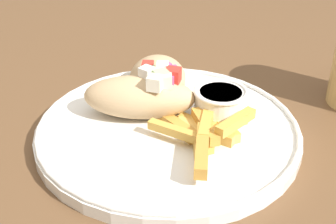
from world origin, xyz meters
The scene contains 6 objects.
table centered at (0.00, 0.00, 0.67)m, with size 1.34×1.34×0.73m.
plate centered at (-0.03, -0.02, 0.74)m, with size 0.30×0.30×0.02m.
pita_sandwich_near centered at (-0.07, -0.02, 0.77)m, with size 0.14×0.13×0.06m.
pita_sandwich_far centered at (-0.09, 0.03, 0.77)m, with size 0.12×0.12×0.06m.
fries_pile centered at (0.02, -0.01, 0.76)m, with size 0.13×0.14×0.03m.
sauce_ramekin centered at (0.00, 0.04, 0.77)m, with size 0.06×0.06×0.04m.
Camera 1 is at (0.28, -0.36, 1.04)m, focal length 50.00 mm.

